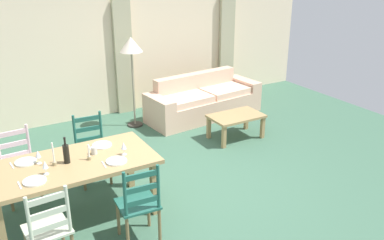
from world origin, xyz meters
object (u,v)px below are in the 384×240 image
object	(u,v)px
dining_chair_near_right	(139,204)
coffee_table	(236,119)
couch	(202,101)
wine_bottle	(66,153)
wine_glass_near_left	(45,165)
coffee_cup_primary	(94,151)
dining_chair_far_right	(92,149)
wine_glass_far_left	(38,155)
dining_chair_far_left	(19,166)
wine_glass_near_right	(124,146)
dining_chair_near_left	(48,229)
standing_lamp	(131,50)
dining_table	(72,169)

from	to	relation	value
dining_chair_near_right	coffee_table	distance (m)	3.10
dining_chair_near_right	couch	world-z (taller)	dining_chair_near_right
coffee_table	wine_bottle	bearing A→B (deg)	-162.59
wine_glass_near_left	coffee_cup_primary	world-z (taller)	wine_glass_near_left
wine_bottle	wine_glass_near_left	xyz separation A→B (m)	(-0.27, -0.16, -0.01)
wine_bottle	coffee_cup_primary	size ratio (longest dim) A/B	3.51
dining_chair_far_right	wine_glass_far_left	distance (m)	1.08
dining_chair_far_left	wine_glass_near_left	size ratio (longest dim) A/B	5.96
coffee_cup_primary	couch	size ratio (longest dim) A/B	0.04
wine_bottle	wine_glass_near_right	xyz separation A→B (m)	(0.64, -0.13, -0.01)
coffee_table	dining_chair_near_right	bearing A→B (deg)	-145.37
coffee_table	dining_chair_far_right	bearing A→B (deg)	-175.95
dining_chair_far_right	couch	distance (m)	2.99
dining_chair_near_right	couch	size ratio (longest dim) A/B	0.41
dining_chair_far_right	wine_glass_near_right	bearing A→B (deg)	-82.08
wine_glass_near_left	dining_chair_near_left	bearing A→B (deg)	-103.71
wine_glass_near_left	couch	distance (m)	4.18
wine_bottle	standing_lamp	world-z (taller)	standing_lamp
wine_glass_near_left	wine_glass_near_right	xyz separation A→B (m)	(0.90, 0.02, 0.00)
dining_table	dining_chair_near_left	bearing A→B (deg)	-121.25
wine_glass_far_left	coffee_cup_primary	bearing A→B (deg)	-7.53
dining_table	dining_chair_far_left	distance (m)	0.93
dining_chair_far_right	coffee_table	bearing A→B (deg)	4.05
couch	wine_glass_far_left	bearing A→B (deg)	-149.32
dining_chair_near_right	dining_chair_far_left	size ratio (longest dim) A/B	1.00
dining_chair_near_right	wine_glass_far_left	distance (m)	1.30
wine_glass_near_left	couch	size ratio (longest dim) A/B	0.07
dining_chair_near_right	wine_glass_near_left	xyz separation A→B (m)	(-0.79, 0.64, 0.38)
coffee_table	standing_lamp	size ratio (longest dim) A/B	0.55
wine_glass_near_right	wine_glass_far_left	distance (m)	0.96
couch	standing_lamp	size ratio (longest dim) A/B	1.43
dining_table	dining_chair_near_right	bearing A→B (deg)	-58.68
wine_glass_far_left	wine_glass_near_left	bearing A→B (deg)	-87.66
dining_chair_near_left	dining_chair_far_left	xyz separation A→B (m)	(-0.02, 1.54, 0.00)
wine_bottle	wine_glass_far_left	size ratio (longest dim) A/B	1.96
dining_chair_far_right	wine_glass_near_right	xyz separation A→B (m)	(0.13, -0.91, 0.38)
dining_chair_near_right	couch	distance (m)	3.97
dining_table	dining_chair_near_left	xyz separation A→B (m)	(-0.46, -0.76, -0.19)
dining_table	coffee_table	world-z (taller)	dining_table
wine_bottle	coffee_cup_primary	xyz separation A→B (m)	(0.34, 0.06, -0.07)
dining_chair_near_left	coffee_table	xyz separation A→B (m)	(3.49, 1.73, -0.12)
wine_glass_near_right	coffee_table	world-z (taller)	wine_glass_near_right
wine_glass_near_right	dining_chair_far_right	bearing A→B (deg)	97.92
dining_table	wine_glass_far_left	world-z (taller)	wine_glass_far_left
dining_table	dining_chair_near_right	size ratio (longest dim) A/B	1.98
dining_table	wine_glass_near_left	xyz separation A→B (m)	(-0.31, -0.15, 0.20)
wine_glass_far_left	coffee_cup_primary	size ratio (longest dim) A/B	1.79
wine_bottle	wine_glass_near_right	size ratio (longest dim) A/B	1.96
coffee_cup_primary	wine_glass_near_right	bearing A→B (deg)	-33.23
couch	standing_lamp	world-z (taller)	standing_lamp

